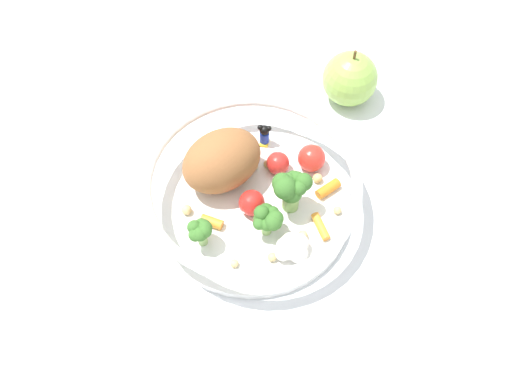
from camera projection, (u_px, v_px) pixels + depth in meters
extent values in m
plane|color=white|center=(252.00, 214.00, 0.66)|extent=(2.40, 2.40, 0.00)
cylinder|color=white|center=(256.00, 204.00, 0.66)|extent=(0.23, 0.23, 0.01)
torus|color=white|center=(256.00, 181.00, 0.62)|extent=(0.24, 0.24, 0.01)
ellipsoid|color=#935B33|center=(222.00, 161.00, 0.64)|extent=(0.11, 0.12, 0.07)
cylinder|color=#8EB766|center=(202.00, 238.00, 0.62)|extent=(0.01, 0.01, 0.02)
sphere|color=#386B28|center=(200.00, 234.00, 0.60)|extent=(0.02, 0.02, 0.02)
sphere|color=#386B28|center=(205.00, 231.00, 0.60)|extent=(0.02, 0.02, 0.02)
sphere|color=#386B28|center=(205.00, 228.00, 0.60)|extent=(0.02, 0.02, 0.02)
sphere|color=#386B28|center=(204.00, 226.00, 0.60)|extent=(0.02, 0.02, 0.02)
sphere|color=#386B28|center=(201.00, 225.00, 0.61)|extent=(0.02, 0.02, 0.02)
sphere|color=#386B28|center=(197.00, 226.00, 0.60)|extent=(0.01, 0.01, 0.01)
sphere|color=#386B28|center=(194.00, 227.00, 0.60)|extent=(0.02, 0.02, 0.02)
sphere|color=#386B28|center=(195.00, 235.00, 0.60)|extent=(0.02, 0.02, 0.02)
cylinder|color=#8EB766|center=(266.00, 227.00, 0.63)|extent=(0.01, 0.01, 0.02)
sphere|color=#386B28|center=(267.00, 224.00, 0.61)|extent=(0.02, 0.02, 0.02)
sphere|color=#386B28|center=(273.00, 222.00, 0.61)|extent=(0.02, 0.02, 0.02)
sphere|color=#386B28|center=(275.00, 218.00, 0.61)|extent=(0.02, 0.02, 0.02)
sphere|color=#386B28|center=(273.00, 213.00, 0.61)|extent=(0.01, 0.01, 0.01)
sphere|color=#386B28|center=(266.00, 211.00, 0.62)|extent=(0.02, 0.02, 0.02)
sphere|color=#386B28|center=(262.00, 213.00, 0.61)|extent=(0.02, 0.02, 0.02)
sphere|color=#386B28|center=(261.00, 219.00, 0.61)|extent=(0.02, 0.02, 0.02)
sphere|color=#386B28|center=(259.00, 224.00, 0.61)|extent=(0.01, 0.01, 0.01)
cylinder|color=#7FAD5B|center=(291.00, 199.00, 0.64)|extent=(0.02, 0.02, 0.03)
sphere|color=#386B28|center=(291.00, 194.00, 0.61)|extent=(0.02, 0.02, 0.02)
sphere|color=#386B28|center=(299.00, 189.00, 0.61)|extent=(0.02, 0.02, 0.02)
sphere|color=#386B28|center=(304.00, 182.00, 0.61)|extent=(0.02, 0.02, 0.02)
sphere|color=#386B28|center=(297.00, 180.00, 0.62)|extent=(0.02, 0.02, 0.02)
sphere|color=#386B28|center=(294.00, 179.00, 0.62)|extent=(0.02, 0.02, 0.02)
sphere|color=#386B28|center=(289.00, 180.00, 0.62)|extent=(0.02, 0.02, 0.02)
sphere|color=#386B28|center=(282.00, 183.00, 0.61)|extent=(0.02, 0.02, 0.02)
sphere|color=#386B28|center=(285.00, 187.00, 0.61)|extent=(0.03, 0.03, 0.03)
sphere|color=white|center=(290.00, 247.00, 0.61)|extent=(0.03, 0.03, 0.03)
sphere|color=white|center=(298.00, 253.00, 0.61)|extent=(0.02, 0.02, 0.02)
sphere|color=white|center=(299.00, 244.00, 0.61)|extent=(0.02, 0.02, 0.02)
sphere|color=white|center=(291.00, 244.00, 0.61)|extent=(0.03, 0.03, 0.03)
sphere|color=white|center=(288.00, 244.00, 0.61)|extent=(0.02, 0.02, 0.02)
sphere|color=white|center=(285.00, 246.00, 0.61)|extent=(0.02, 0.02, 0.02)
sphere|color=white|center=(283.00, 253.00, 0.61)|extent=(0.02, 0.02, 0.02)
cube|color=yellow|center=(264.00, 142.00, 0.70)|extent=(0.02, 0.01, 0.00)
cylinder|color=#1933B2|center=(264.00, 137.00, 0.69)|extent=(0.01, 0.01, 0.02)
sphere|color=black|center=(265.00, 130.00, 0.68)|extent=(0.01, 0.01, 0.01)
sphere|color=black|center=(260.00, 127.00, 0.68)|extent=(0.01, 0.01, 0.01)
sphere|color=black|center=(269.00, 128.00, 0.68)|extent=(0.01, 0.01, 0.01)
cylinder|color=orange|center=(328.00, 189.00, 0.66)|extent=(0.03, 0.03, 0.01)
cylinder|color=orange|center=(212.00, 222.00, 0.64)|extent=(0.02, 0.03, 0.01)
cylinder|color=orange|center=(321.00, 227.00, 0.63)|extent=(0.03, 0.02, 0.01)
sphere|color=red|center=(312.00, 158.00, 0.67)|extent=(0.03, 0.03, 0.03)
sphere|color=red|center=(250.00, 206.00, 0.64)|extent=(0.03, 0.03, 0.03)
sphere|color=red|center=(278.00, 163.00, 0.67)|extent=(0.03, 0.03, 0.03)
sphere|color=red|center=(239.00, 140.00, 0.69)|extent=(0.03, 0.03, 0.03)
sphere|color=#D1B775|center=(337.00, 207.00, 0.65)|extent=(0.01, 0.01, 0.01)
sphere|color=tan|center=(256.00, 166.00, 0.68)|extent=(0.01, 0.01, 0.01)
sphere|color=#D1B775|center=(187.00, 210.00, 0.64)|extent=(0.01, 0.01, 0.01)
sphere|color=#D1B775|center=(303.00, 235.00, 0.63)|extent=(0.01, 0.01, 0.01)
sphere|color=#D1B775|center=(234.00, 263.00, 0.61)|extent=(0.01, 0.01, 0.01)
sphere|color=tan|center=(252.00, 193.00, 0.66)|extent=(0.01, 0.01, 0.01)
sphere|color=tan|center=(318.00, 178.00, 0.67)|extent=(0.01, 0.01, 0.01)
sphere|color=tan|center=(272.00, 257.00, 0.61)|extent=(0.01, 0.01, 0.01)
sphere|color=tan|center=(267.00, 164.00, 0.68)|extent=(0.01, 0.01, 0.01)
sphere|color=#D1B775|center=(220.00, 146.00, 0.69)|extent=(0.01, 0.01, 0.01)
sphere|color=#8CB74C|center=(350.00, 79.00, 0.73)|extent=(0.07, 0.07, 0.07)
cylinder|color=brown|center=(355.00, 55.00, 0.69)|extent=(0.00, 0.00, 0.01)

